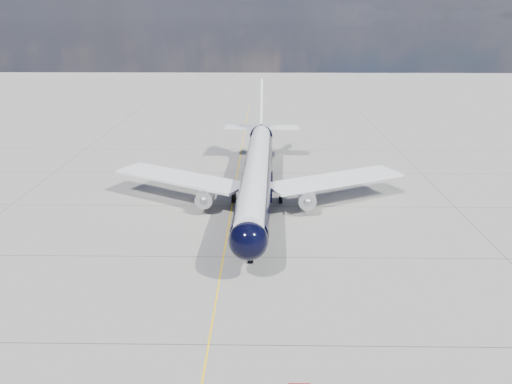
% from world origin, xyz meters
% --- Properties ---
extents(ground, '(320.00, 320.00, 0.00)m').
position_xyz_m(ground, '(0.00, 30.00, 0.00)').
color(ground, gray).
rests_on(ground, ground).
extents(taxiway_centerline, '(0.16, 160.00, 0.01)m').
position_xyz_m(taxiway_centerline, '(0.00, 25.00, 0.00)').
color(taxiway_centerline, yellow).
rests_on(taxiway_centerline, ground).
extents(main_airliner, '(40.58, 49.33, 14.26)m').
position_xyz_m(main_airliner, '(3.36, 26.67, 4.43)').
color(main_airliner, black).
rests_on(main_airliner, ground).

